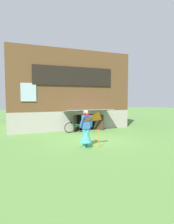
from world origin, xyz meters
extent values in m
plane|color=#56843D|center=(0.00, 0.00, 0.00)|extent=(60.00, 60.00, 0.00)
cube|color=#9E998E|center=(0.00, 5.71, 0.65)|extent=(8.27, 5.43, 1.29)
cube|color=brown|center=(0.00, 5.71, 3.31)|extent=(8.27, 5.43, 4.04)
cube|color=black|center=(0.00, 2.96, 3.58)|extent=(5.29, 0.08, 1.20)
cube|color=#9EB7C6|center=(0.00, 2.98, 3.58)|extent=(5.13, 0.04, 1.08)
cube|color=#9EB7C6|center=(-2.86, 2.97, 2.51)|extent=(0.90, 0.06, 1.10)
cube|color=black|center=(0.83, 2.98, 0.53)|extent=(1.40, 0.03, 1.05)
cube|color=#3D2B1E|center=(-0.02, 2.70, 0.53)|extent=(0.43, 0.62, 1.05)
cube|color=#3D2B1E|center=(1.68, 2.70, 0.53)|extent=(0.42, 0.62, 1.05)
cube|color=gray|center=(0.83, 2.45, 1.34)|extent=(3.14, 1.09, 0.18)
cylinder|color=teal|center=(-0.90, -1.28, 0.41)|extent=(0.14, 0.14, 0.83)
cylinder|color=teal|center=(-0.74, -1.28, 0.41)|extent=(0.14, 0.14, 0.83)
cone|color=teal|center=(-0.82, -1.28, 0.54)|extent=(0.52, 0.52, 0.62)
cube|color=#3366B7|center=(-0.82, -1.28, 1.12)|extent=(0.34, 0.20, 0.58)
cylinder|color=#3366B7|center=(-1.04, -1.38, 1.15)|extent=(0.17, 0.33, 0.54)
cylinder|color=#3366B7|center=(-0.60, -1.38, 1.15)|extent=(0.17, 0.33, 0.54)
cube|color=maroon|center=(-0.82, -1.34, 1.36)|extent=(0.20, 0.08, 0.36)
sphere|color=#D8AD8E|center=(-0.82, -1.28, 1.52)|extent=(0.22, 0.22, 0.22)
pyramid|color=orange|center=(-0.42, -1.77, 1.28)|extent=(0.80, 0.65, 0.47)
cylinder|color=beige|center=(-0.47, -1.53, 1.02)|extent=(0.01, 0.46, 0.41)
cylinder|color=orange|center=(-0.37, -1.58, 0.40)|extent=(0.03, 0.03, 0.80)
torus|color=black|center=(0.37, 2.29, 0.33)|extent=(0.65, 0.07, 0.65)
torus|color=black|center=(-0.52, 2.33, 0.33)|extent=(0.65, 0.07, 0.65)
cylinder|color=#287A3D|center=(-0.07, 2.31, 0.49)|extent=(0.66, 0.06, 0.04)
cylinder|color=#287A3D|center=(-0.07, 2.31, 0.39)|extent=(0.73, 0.07, 0.27)
cylinder|color=#287A3D|center=(-0.29, 2.32, 0.49)|extent=(0.04, 0.04, 0.37)
cube|color=black|center=(-0.29, 2.32, 0.68)|extent=(0.20, 0.08, 0.05)
cylinder|color=#287A3D|center=(0.37, 2.29, 0.65)|extent=(0.44, 0.05, 0.03)
camera|label=1|loc=(-3.74, -8.85, 2.13)|focal=30.26mm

